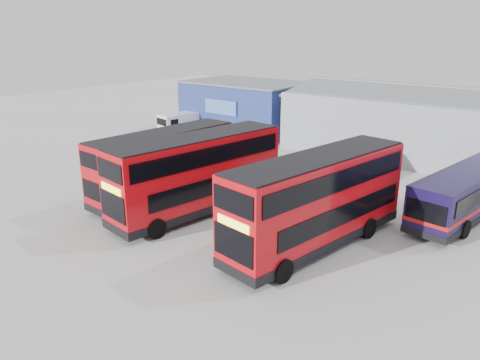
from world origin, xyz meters
TOP-DOWN VIEW (x-y plane):
  - ground_plane at (0.00, 0.00)m, footprint 120.00×120.00m
  - office_block at (-14.00, 17.99)m, footprint 12.30×8.32m
  - maintenance_shed at (8.00, 20.00)m, footprint 30.50×12.00m
  - double_decker_left at (-5.42, -1.50)m, footprint 3.04×10.32m
  - double_decker_centre at (-1.92, -2.15)m, footprint 4.10×11.19m
  - double_decker_right at (5.66, -1.74)m, footprint 4.27×11.28m
  - single_decker_blue at (10.50, 6.96)m, footprint 3.81×10.67m
  - panel_van at (-18.24, 12.73)m, footprint 2.83×5.15m

SIDE VIEW (x-z plane):
  - ground_plane at x=0.00m, z-range 0.00..0.00m
  - panel_van at x=-18.24m, z-range 0.13..2.26m
  - single_decker_blue at x=10.50m, z-range -0.01..2.83m
  - double_decker_left at x=-5.42m, z-range -0.01..4.30m
  - double_decker_centre at x=-1.92m, z-range -0.01..4.62m
  - double_decker_right at x=5.66m, z-range -0.01..4.66m
  - office_block at x=-14.00m, z-range 0.02..5.14m
  - maintenance_shed at x=8.00m, z-range -0.34..5.55m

